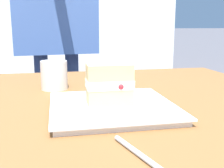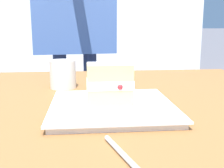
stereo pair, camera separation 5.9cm
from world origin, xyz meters
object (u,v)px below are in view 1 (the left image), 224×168
at_px(cake_slice, 109,83).
at_px(dessert_fork, 152,164).
at_px(patio_table, 91,150).
at_px(dessert_plate, 112,107).
at_px(diner_person, 54,4).
at_px(coffee_cup, 54,75).

height_order(cake_slice, dessert_fork, cake_slice).
bearing_deg(dessert_fork, cake_slice, -88.08).
distance_m(patio_table, dessert_plate, 0.14).
bearing_deg(patio_table, diner_person, -85.51).
bearing_deg(coffee_cup, dessert_fork, 104.39).
bearing_deg(diner_person, coffee_cup, 89.25).
bearing_deg(diner_person, cake_slice, 96.41).
relative_size(patio_table, dessert_fork, 6.62).
xyz_separation_m(dessert_plate, coffee_cup, (0.12, -0.24, 0.03)).
xyz_separation_m(patio_table, diner_person, (0.07, -0.90, 0.40)).
xyz_separation_m(dessert_plate, cake_slice, (0.00, -0.01, 0.05)).
relative_size(patio_table, coffee_cup, 13.55).
height_order(patio_table, diner_person, diner_person).
height_order(dessert_plate, coffee_cup, coffee_cup).
relative_size(patio_table, diner_person, 0.71).
xyz_separation_m(cake_slice, coffee_cup, (0.12, -0.23, -0.02)).
bearing_deg(diner_person, dessert_fork, 95.47).
xyz_separation_m(dessert_plate, dessert_fork, (-0.00, 0.25, -0.00)).
bearing_deg(dessert_fork, coffee_cup, -75.61).
bearing_deg(diner_person, patio_table, 94.49).
distance_m(dessert_plate, diner_person, 1.01).
xyz_separation_m(patio_table, dessert_fork, (-0.04, 0.31, 0.12)).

